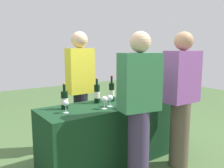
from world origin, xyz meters
TOP-DOWN VIEW (x-y plane):
  - ground_plane at (0.00, 0.00)m, footprint 12.00×12.00m
  - tasting_table at (0.00, 0.00)m, footprint 1.81×0.64m
  - wine_bottle_0 at (-0.58, 0.11)m, footprint 0.08×0.08m
  - wine_bottle_1 at (-0.13, 0.15)m, footprint 0.07×0.07m
  - wine_bottle_2 at (0.09, 0.13)m, footprint 0.07×0.07m
  - wine_bottle_3 at (0.37, 0.06)m, footprint 0.07×0.07m
  - wine_bottle_4 at (0.64, 0.15)m, footprint 0.08×0.08m
  - wine_glass_0 at (-0.64, -0.05)m, footprint 0.07×0.07m
  - wine_glass_1 at (-0.21, -0.15)m, footprint 0.08×0.08m
  - wine_glass_2 at (-0.10, -0.10)m, footprint 0.07×0.07m
  - wine_glass_3 at (0.27, -0.09)m, footprint 0.07×0.07m
  - wine_glass_4 at (0.43, -0.07)m, footprint 0.07×0.07m
  - ice_bucket at (0.63, -0.03)m, footprint 0.24×0.24m
  - server_pouring at (-0.17, 0.51)m, footprint 0.36×0.22m
  - guest_0 at (-0.05, -0.56)m, footprint 0.45×0.30m
  - guest_1 at (0.57, -0.59)m, footprint 0.42×0.24m

SIDE VIEW (x-z plane):
  - ground_plane at x=0.00m, z-range 0.00..0.00m
  - tasting_table at x=0.00m, z-range 0.00..0.74m
  - ice_bucket at x=0.63m, z-range 0.74..0.90m
  - wine_glass_3 at x=0.27m, z-range 0.76..0.89m
  - wine_glass_4 at x=0.43m, z-range 0.77..0.90m
  - wine_glass_2 at x=-0.10m, z-range 0.76..0.90m
  - wine_glass_0 at x=-0.64m, z-range 0.77..0.91m
  - wine_glass_1 at x=-0.21m, z-range 0.77..0.92m
  - wine_bottle_0 at x=-0.58m, z-range 0.69..0.99m
  - wine_bottle_4 at x=0.64m, z-range 0.69..1.00m
  - guest_0 at x=-0.05m, z-range 0.06..1.65m
  - wine_bottle_3 at x=0.37m, z-range 0.69..1.02m
  - wine_bottle_1 at x=-0.13m, z-range 0.70..1.02m
  - wine_bottle_2 at x=0.09m, z-range 0.69..1.03m
  - guest_1 at x=0.57m, z-range 0.06..1.67m
  - server_pouring at x=-0.17m, z-range 0.09..1.73m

